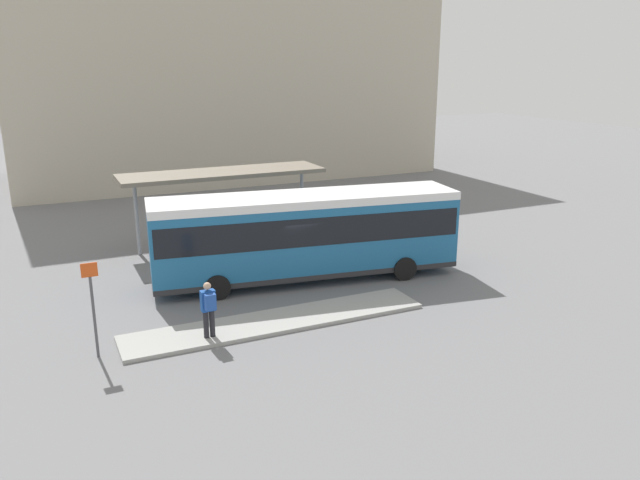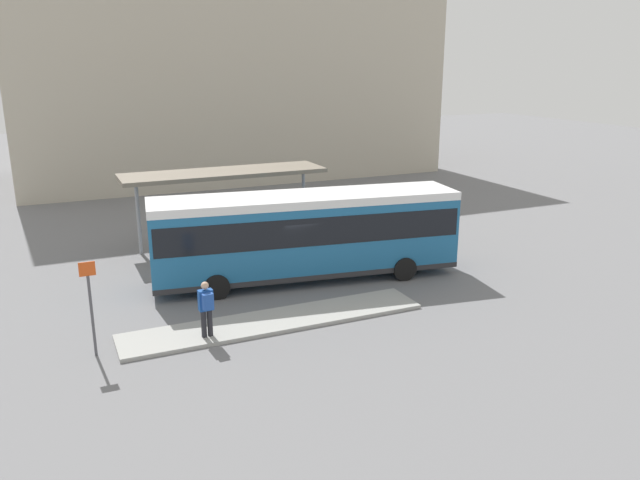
{
  "view_description": "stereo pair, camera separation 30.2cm",
  "coord_description": "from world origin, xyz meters",
  "px_view_note": "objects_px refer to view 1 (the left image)",
  "views": [
    {
      "loc": [
        -9.05,
        -20.75,
        8.08
      ],
      "look_at": [
        0.57,
        0.0,
        1.49
      ],
      "focal_mm": 35.0,
      "sensor_mm": 36.0,
      "label": 1
    },
    {
      "loc": [
        -8.78,
        -20.88,
        8.08
      ],
      "look_at": [
        0.57,
        0.0,
        1.49
      ],
      "focal_mm": 35.0,
      "sensor_mm": 36.0,
      "label": 2
    }
  ],
  "objects_px": {
    "platform_sign": "(93,306)",
    "pedestrian_waiting": "(209,306)",
    "bicycle_red": "(417,220)",
    "city_bus": "(306,231)",
    "bicycle_orange": "(427,224)",
    "potted_planter_near_shelter": "(246,242)",
    "bicycle_blue": "(434,228)"
  },
  "relations": [
    {
      "from": "platform_sign",
      "to": "pedestrian_waiting",
      "type": "bearing_deg",
      "value": -5.97
    },
    {
      "from": "bicycle_blue",
      "to": "platform_sign",
      "type": "bearing_deg",
      "value": -76.54
    },
    {
      "from": "bicycle_orange",
      "to": "platform_sign",
      "type": "xyz_separation_m",
      "value": [
        -16.25,
        -7.48,
        1.22
      ]
    },
    {
      "from": "bicycle_blue",
      "to": "platform_sign",
      "type": "height_order",
      "value": "platform_sign"
    },
    {
      "from": "pedestrian_waiting",
      "to": "bicycle_orange",
      "type": "distance_m",
      "value": 15.26
    },
    {
      "from": "bicycle_red",
      "to": "potted_planter_near_shelter",
      "type": "relative_size",
      "value": 1.37
    },
    {
      "from": "potted_planter_near_shelter",
      "to": "city_bus",
      "type": "bearing_deg",
      "value": -70.76
    },
    {
      "from": "bicycle_blue",
      "to": "pedestrian_waiting",
      "type": "bearing_deg",
      "value": -70.6
    },
    {
      "from": "city_bus",
      "to": "potted_planter_near_shelter",
      "type": "relative_size",
      "value": 9.18
    },
    {
      "from": "bicycle_orange",
      "to": "potted_planter_near_shelter",
      "type": "height_order",
      "value": "potted_planter_near_shelter"
    },
    {
      "from": "bicycle_red",
      "to": "city_bus",
      "type": "bearing_deg",
      "value": 110.68
    },
    {
      "from": "bicycle_red",
      "to": "platform_sign",
      "type": "height_order",
      "value": "platform_sign"
    },
    {
      "from": "pedestrian_waiting",
      "to": "bicycle_orange",
      "type": "relative_size",
      "value": 1.12
    },
    {
      "from": "bicycle_blue",
      "to": "bicycle_orange",
      "type": "distance_m",
      "value": 0.9
    },
    {
      "from": "potted_planter_near_shelter",
      "to": "bicycle_blue",
      "type": "bearing_deg",
      "value": -2.95
    },
    {
      "from": "pedestrian_waiting",
      "to": "city_bus",
      "type": "bearing_deg",
      "value": -54.71
    },
    {
      "from": "bicycle_blue",
      "to": "platform_sign",
      "type": "xyz_separation_m",
      "value": [
        -16.02,
        -6.62,
        1.17
      ]
    },
    {
      "from": "city_bus",
      "to": "bicycle_orange",
      "type": "relative_size",
      "value": 7.57
    },
    {
      "from": "city_bus",
      "to": "pedestrian_waiting",
      "type": "relative_size",
      "value": 6.78
    },
    {
      "from": "bicycle_orange",
      "to": "bicycle_red",
      "type": "height_order",
      "value": "bicycle_red"
    },
    {
      "from": "bicycle_orange",
      "to": "pedestrian_waiting",
      "type": "bearing_deg",
      "value": 129.52
    },
    {
      "from": "pedestrian_waiting",
      "to": "platform_sign",
      "type": "height_order",
      "value": "platform_sign"
    },
    {
      "from": "pedestrian_waiting",
      "to": "bicycle_red",
      "type": "xyz_separation_m",
      "value": [
        13.02,
        8.68,
        -0.73
      ]
    },
    {
      "from": "bicycle_orange",
      "to": "bicycle_red",
      "type": "xyz_separation_m",
      "value": [
        -0.06,
        0.86,
        0.04
      ]
    },
    {
      "from": "platform_sign",
      "to": "bicycle_blue",
      "type": "bearing_deg",
      "value": 22.45
    },
    {
      "from": "city_bus",
      "to": "bicycle_red",
      "type": "distance_m",
      "value": 9.62
    },
    {
      "from": "bicycle_blue",
      "to": "bicycle_red",
      "type": "xyz_separation_m",
      "value": [
        0.17,
        1.73,
        -0.01
      ]
    },
    {
      "from": "bicycle_orange",
      "to": "bicycle_blue",
      "type": "bearing_deg",
      "value": 173.84
    },
    {
      "from": "bicycle_blue",
      "to": "bicycle_red",
      "type": "height_order",
      "value": "bicycle_blue"
    },
    {
      "from": "city_bus",
      "to": "bicycle_orange",
      "type": "xyz_separation_m",
      "value": [
        8.24,
        3.96,
        -1.59
      ]
    },
    {
      "from": "city_bus",
      "to": "potted_planter_near_shelter",
      "type": "bearing_deg",
      "value": 117.35
    },
    {
      "from": "pedestrian_waiting",
      "to": "potted_planter_near_shelter",
      "type": "relative_size",
      "value": 1.35
    }
  ]
}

